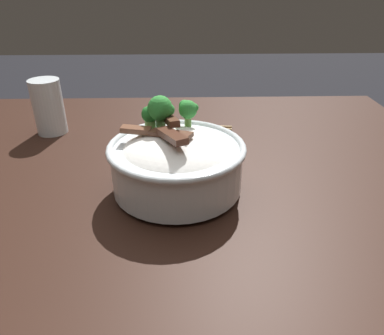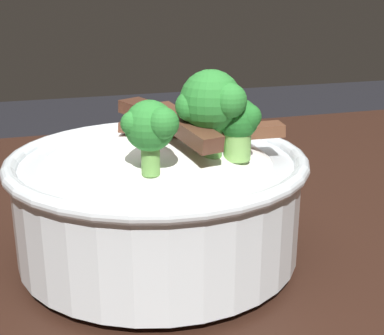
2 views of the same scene
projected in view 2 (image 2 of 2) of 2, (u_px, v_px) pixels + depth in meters
rice_bowl at (159, 189)px, 0.44m from camera, size 0.24×0.24×0.16m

